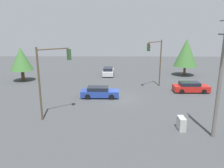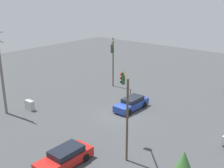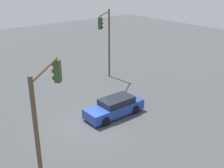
% 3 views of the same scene
% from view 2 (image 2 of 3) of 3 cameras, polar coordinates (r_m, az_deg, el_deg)
% --- Properties ---
extents(ground_plane, '(80.00, 80.00, 0.00)m').
position_cam_2_polar(ground_plane, '(31.12, 1.65, -6.25)').
color(ground_plane, '#424447').
extents(sedan_red, '(1.94, 4.73, 1.41)m').
position_cam_2_polar(sedan_red, '(22.76, -9.56, -14.50)').
color(sedan_red, red).
rests_on(sedan_red, ground_plane).
extents(sedan_blue, '(1.84, 4.71, 1.39)m').
position_cam_2_polar(sedan_blue, '(32.36, 4.02, -3.99)').
color(sedan_blue, '#233D93').
rests_on(sedan_blue, ground_plane).
extents(traffic_signal_main, '(2.19, 2.78, 6.92)m').
position_cam_2_polar(traffic_signal_main, '(37.91, 0.15, 5.70)').
color(traffic_signal_main, brown).
rests_on(traffic_signal_main, ground_plane).
extents(traffic_signal_cross, '(2.44, 2.48, 6.87)m').
position_cam_2_polar(traffic_signal_cross, '(22.30, 2.74, -3.54)').
color(traffic_signal_cross, brown).
rests_on(traffic_signal_cross, ground_plane).
extents(utility_pole_tall, '(2.20, 0.28, 9.70)m').
position_cam_2_polar(utility_pole_tall, '(32.00, -21.63, 2.90)').
color(utility_pole_tall, slate).
rests_on(utility_pole_tall, ground_plane).
extents(electrical_cabinet, '(1.14, 0.55, 1.13)m').
position_cam_2_polar(electrical_cabinet, '(33.47, -16.39, -4.16)').
color(electrical_cabinet, '#B2B2AD').
rests_on(electrical_cabinet, ground_plane).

